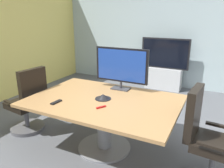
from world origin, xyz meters
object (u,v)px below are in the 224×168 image
Objects in this scene: conference_phone at (103,97)px; office_chair_left at (29,106)px; conference_table at (104,111)px; remote_control at (56,102)px; tv_monitor at (121,66)px; office_chair_right at (206,142)px; wall_display_unit at (164,72)px.

office_chair_left is at bearing -174.59° from conference_phone.
remote_control reaches higher than conference_table.
office_chair_right is at bearing -20.92° from tv_monitor.
conference_table is 1.34m from office_chair_left.
office_chair_right is at bearing 0.72° from conference_table.
office_chair_right is 0.83× the size of wall_display_unit.
wall_display_unit is 3.54m from remote_control.
tv_monitor is at bearing 122.23° from office_chair_left.
office_chair_right is at bearing 100.14° from office_chair_left.
office_chair_right is (2.66, 0.13, 0.00)m from office_chair_left.
conference_phone is at bearing 146.34° from conference_table.
office_chair_left is 4.95× the size of conference_phone.
office_chair_left is (-1.33, -0.11, -0.13)m from conference_table.
office_chair_right is 1.90m from remote_control.
office_chair_left reaches higher than conference_table.
office_chair_right is 1.39m from conference_phone.
wall_display_unit is (0.08, 3.09, -0.15)m from conference_table.
conference_table is at bearing -33.66° from conference_phone.
remote_control is (-0.53, -0.90, -0.35)m from tv_monitor.
conference_phone reaches higher than conference_table.
conference_table is 1.84× the size of office_chair_left.
tv_monitor is 0.64× the size of wall_display_unit.
wall_display_unit is at bearing 27.61° from office_chair_right.
office_chair_right reaches higher than conference_phone.
remote_control is (0.83, -0.27, 0.31)m from office_chair_left.
remote_control is (-0.58, -3.47, 0.33)m from wall_display_unit.
office_chair_left is 3.50m from wall_display_unit.
office_chair_left is at bearing 165.40° from remote_control.
office_chair_right is 1.30× the size of tv_monitor.
tv_monitor is 3.82× the size of conference_phone.
office_chair_left reaches higher than conference_phone.
remote_control is at bearing 79.24° from office_chair_left.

